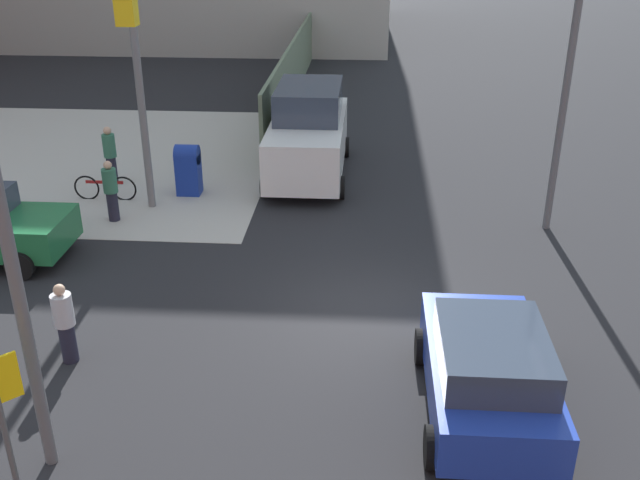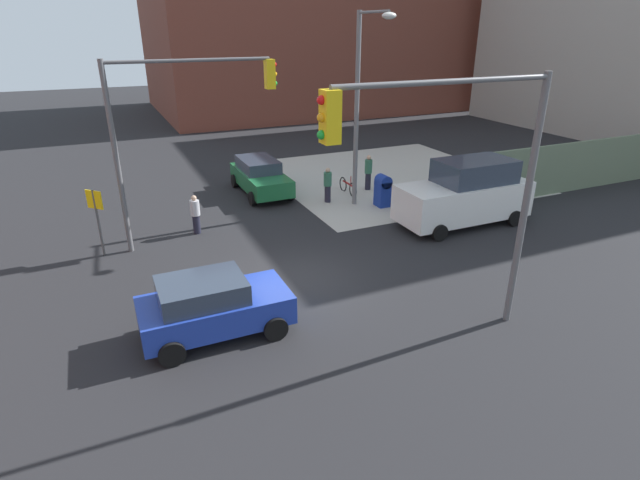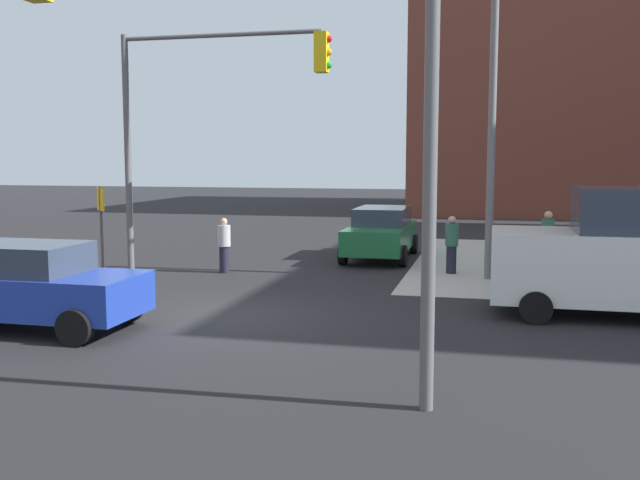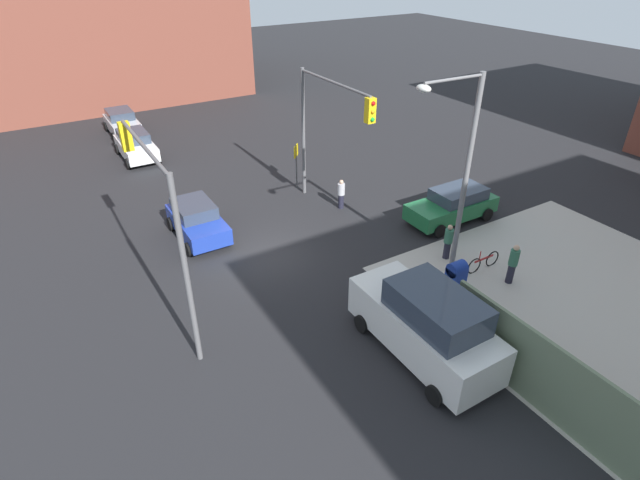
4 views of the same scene
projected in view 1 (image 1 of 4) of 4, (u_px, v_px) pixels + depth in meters
ground_plane at (365, 313)px, 14.16m from camera, size 120.00×120.00×0.00m
sidewalk_corner at (88, 159)px, 22.86m from camera, size 12.00×12.00×0.01m
construction_fence at (298, 61)px, 31.28m from camera, size 22.55×0.12×2.40m
traffic_signal_nw_corner at (64, 108)px, 10.43m from camera, size 5.83×0.36×6.50m
traffic_signal_se_corner at (602, 57)px, 13.98m from camera, size 5.77×0.36×6.50m
street_lamp_corner at (148, 27)px, 17.20m from camera, size 0.56×2.68×8.00m
warning_sign_two_way at (0, 410)px, 8.88m from camera, size 0.48×0.48×2.40m
mailbox_blue at (188, 168)px, 19.76m from camera, size 0.56×0.64×1.43m
sedan_blue at (488, 370)px, 11.00m from camera, size 3.80×2.02×1.62m
van_white_delivery at (308, 133)px, 21.03m from camera, size 5.40×2.32×2.62m
pedestrian_crossing at (65, 322)px, 12.35m from camera, size 0.36×0.36×1.54m
pedestrian_waiting at (110, 155)px, 20.40m from camera, size 0.36×0.36×1.72m
pedestrian_walking_north at (111, 190)px, 18.02m from camera, size 0.36×0.36×1.61m
bicycle_leaning_on_fence at (105, 188)px, 19.53m from camera, size 0.05×1.75×0.97m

